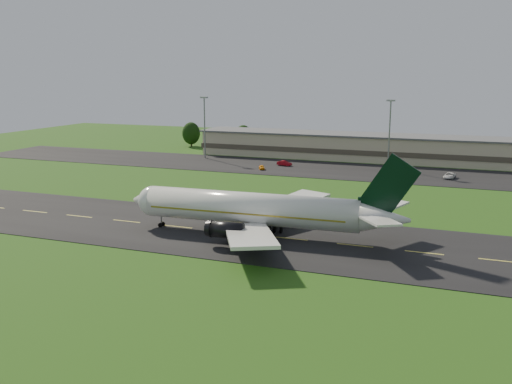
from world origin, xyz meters
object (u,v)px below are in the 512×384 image
(terminal, at_px, (400,149))
(light_mast_centre, at_px, (390,126))
(service_vehicle_a, at_px, (262,167))
(light_mast_west, at_px, (205,120))
(airliner, at_px, (256,210))
(service_vehicle_c, at_px, (450,176))
(service_vehicle_b, at_px, (284,163))

(terminal, relative_size, light_mast_centre, 7.13)
(service_vehicle_a, bearing_deg, light_mast_west, 124.10)
(light_mast_centre, xyz_separation_m, service_vehicle_a, (-34.47, -14.68, -12.01))
(airliner, distance_m, light_mast_centre, 81.19)
(terminal, relative_size, service_vehicle_c, 26.62)
(airliner, height_order, light_mast_west, light_mast_west)
(service_vehicle_b, relative_size, service_vehicle_c, 0.84)
(service_vehicle_c, bearing_deg, light_mast_west, -177.15)
(airliner, relative_size, light_mast_centre, 2.52)
(service_vehicle_a, bearing_deg, service_vehicle_c, -21.30)
(light_mast_west, relative_size, service_vehicle_a, 5.52)
(terminal, distance_m, light_mast_west, 64.10)
(service_vehicle_a, bearing_deg, terminal, 14.71)
(service_vehicle_b, bearing_deg, light_mast_centre, -68.92)
(terminal, distance_m, light_mast_centre, 18.45)
(airliner, bearing_deg, terminal, 79.65)
(terminal, relative_size, light_mast_west, 7.13)
(terminal, bearing_deg, airliner, -97.67)
(light_mast_west, height_order, service_vehicle_c, light_mast_west)
(service_vehicle_b, bearing_deg, service_vehicle_a, 165.67)
(light_mast_west, height_order, light_mast_centre, same)
(light_mast_west, relative_size, service_vehicle_b, 4.43)
(light_mast_west, distance_m, light_mast_centre, 60.00)
(light_mast_centre, xyz_separation_m, service_vehicle_b, (-30.37, -5.76, -11.88))
(terminal, distance_m, service_vehicle_b, 38.74)
(service_vehicle_c, bearing_deg, service_vehicle_a, -164.85)
(light_mast_centre, relative_size, service_vehicle_b, 4.43)
(airliner, distance_m, service_vehicle_c, 75.63)
(light_mast_west, relative_size, service_vehicle_c, 3.74)
(light_mast_west, xyz_separation_m, service_vehicle_b, (29.63, -5.76, -11.88))
(light_mast_west, bearing_deg, service_vehicle_c, -7.59)
(airliner, height_order, light_mast_centre, light_mast_centre)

